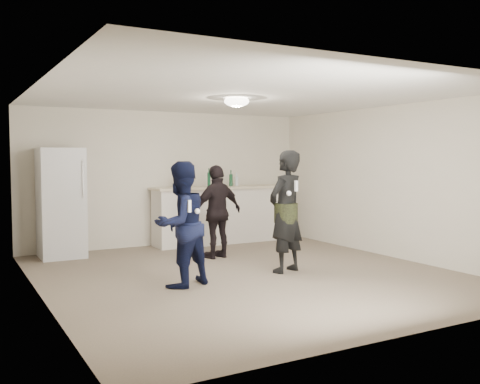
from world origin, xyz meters
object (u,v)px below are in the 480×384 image
counter (220,216)px  shaker (176,183)px  fridge (61,203)px  man (181,224)px  woman (286,211)px  spectator (218,212)px

counter → shaker: (-0.91, -0.02, 0.65)m
fridge → man: size_ratio=1.13×
fridge → shaker: bearing=1.4°
counter → man: (-2.03, -2.90, 0.27)m
woman → spectator: 1.49m
counter → spectator: bearing=-118.3°
counter → man: 3.55m
counter → woman: woman is taller
woman → spectator: size_ratio=1.15×
shaker → woman: 2.87m
woman → spectator: woman is taller
fridge → woman: fridge is taller
fridge → woman: 3.78m
shaker → woman: (0.54, -2.80, -0.30)m
woman → spectator: (-0.37, 1.44, -0.11)m
counter → man: bearing=-125.0°
man → shaker: bearing=-131.2°
shaker → spectator: 1.43m
fridge → woman: size_ratio=1.03×
fridge → woman: bearing=-46.6°
counter → shaker: 1.12m
shaker → spectator: size_ratio=0.11×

